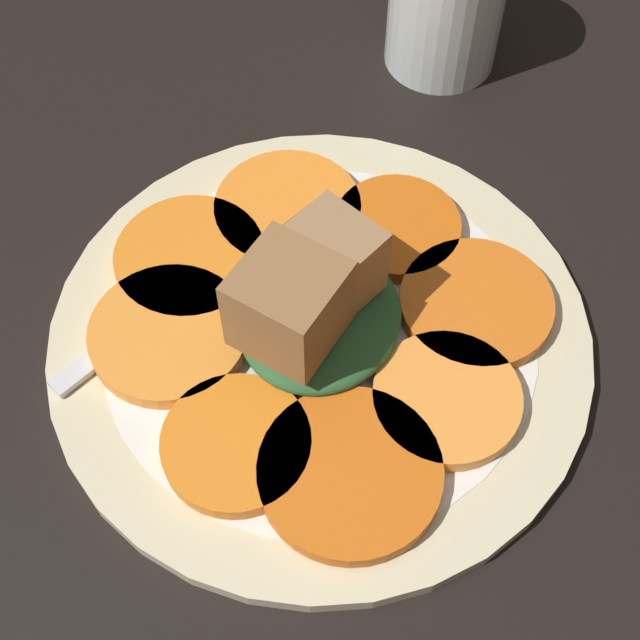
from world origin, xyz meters
The scene contains 12 objects.
table_slab centered at (0.00, 0.00, 1.00)cm, with size 120.00×120.00×2.00cm, color black.
plate centered at (0.00, 0.00, 2.52)cm, with size 28.26×28.26×1.05cm.
carrot_slice_0 centered at (6.83, 4.61, 3.56)cm, with size 8.72×8.72×0.93cm, color #D76115.
carrot_slice_1 centered at (1.32, 7.41, 3.56)cm, with size 7.34×7.34×0.93cm, color orange.
carrot_slice_2 centered at (-4.59, 6.90, 3.56)cm, with size 8.06×8.06×0.93cm, color orange.
carrot_slice_3 centered at (-7.64, 1.24, 3.56)cm, with size 7.07×7.07×0.93cm, color #D66114.
carrot_slice_4 centered at (-6.33, -4.85, 3.56)cm, with size 8.26×8.26×0.93cm, color orange.
carrot_slice_5 centered at (-1.08, -8.22, 3.56)cm, with size 8.17×8.17×0.93cm, color orange.
carrot_slice_6 centered at (3.65, -6.86, 3.56)cm, with size 8.23×8.23×0.93cm, color orange.
carrot_slice_7 centered at (7.71, -0.89, 3.56)cm, with size 7.20×7.20×0.93cm, color orange.
center_pile centered at (0.10, -0.31, 6.07)cm, with size 9.09×8.18×6.98cm.
fork centered at (0.27, -7.44, 3.30)cm, with size 16.69×7.47×0.40cm.
Camera 1 is at (22.45, 10.13, 42.24)cm, focal length 50.00 mm.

